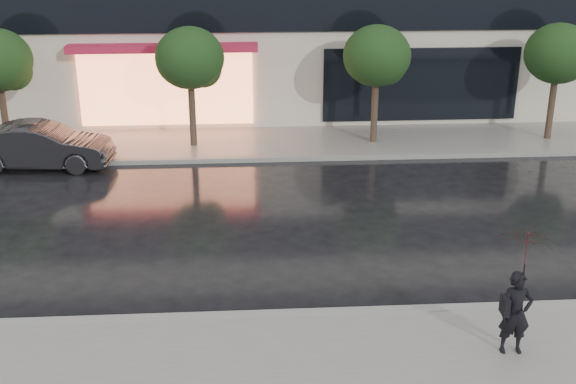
{
  "coord_description": "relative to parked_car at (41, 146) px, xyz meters",
  "views": [
    {
      "loc": [
        -1.35,
        -13.02,
        7.24
      ],
      "look_at": [
        -0.38,
        2.13,
        1.4
      ],
      "focal_mm": 45.0,
      "sensor_mm": 36.0,
      "label": 1
    }
  ],
  "objects": [
    {
      "name": "curb_far",
      "position": [
        7.48,
        0.2,
        -0.62
      ],
      "size": [
        60.0,
        0.25,
        0.14
      ],
      "primitive_type": "cube",
      "color": "gray",
      "rests_on": "ground"
    },
    {
      "name": "ground",
      "position": [
        7.48,
        -8.3,
        -0.69
      ],
      "size": [
        120.0,
        120.0,
        0.0
      ],
      "primitive_type": "plane",
      "color": "black",
      "rests_on": "ground"
    },
    {
      "name": "tree_mid_west",
      "position": [
        4.54,
        1.73,
        2.23
      ],
      "size": [
        2.2,
        2.2,
        3.99
      ],
      "color": "#33261C",
      "rests_on": "ground"
    },
    {
      "name": "tree_mid_east",
      "position": [
        10.54,
        1.73,
        2.23
      ],
      "size": [
        2.2,
        2.2,
        3.99
      ],
      "color": "#33261C",
      "rests_on": "ground"
    },
    {
      "name": "tree_far_east",
      "position": [
        16.54,
        1.73,
        2.23
      ],
      "size": [
        2.2,
        2.2,
        3.99
      ],
      "color": "#33261C",
      "rests_on": "ground"
    },
    {
      "name": "pedestrian_with_umbrella",
      "position": [
        10.75,
        -10.83,
        0.99
      ],
      "size": [
        1.03,
        1.05,
        2.29
      ],
      "rotation": [
        0.0,
        0.0,
        -0.02
      ],
      "color": "black",
      "rests_on": "sidewalk_near"
    },
    {
      "name": "parked_car",
      "position": [
        0.0,
        0.0,
        0.0
      ],
      "size": [
        4.29,
        1.74,
        1.39
      ],
      "primitive_type": "imported",
      "rotation": [
        0.0,
        0.0,
        1.51
      ],
      "color": "black",
      "rests_on": "ground"
    },
    {
      "name": "curb_near",
      "position": [
        7.48,
        -9.3,
        -0.62
      ],
      "size": [
        60.0,
        0.25,
        0.14
      ],
      "primitive_type": "cube",
      "color": "gray",
      "rests_on": "ground"
    },
    {
      "name": "sidewalk_far",
      "position": [
        7.48,
        1.95,
        -0.63
      ],
      "size": [
        60.0,
        3.5,
        0.12
      ],
      "primitive_type": "cube",
      "color": "slate",
      "rests_on": "ground"
    }
  ]
}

